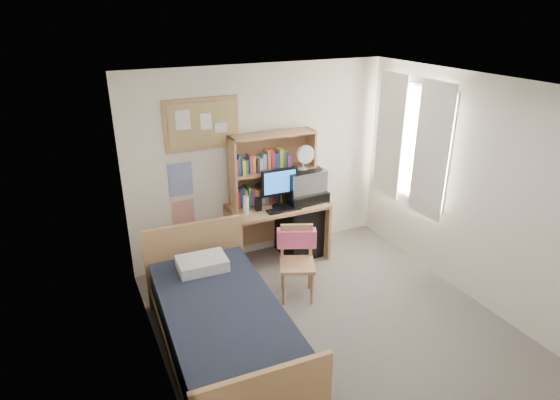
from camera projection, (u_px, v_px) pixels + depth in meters
name	position (u px, v px, depth m)	size (l,w,h in m)	color
floor	(340.00, 335.00, 5.01)	(3.60, 4.20, 0.02)	slate
ceiling	(355.00, 88.00, 4.00)	(3.60, 4.20, 0.02)	white
wall_back	(261.00, 163.00, 6.26)	(3.60, 0.04, 2.60)	white
wall_front	(541.00, 365.00, 2.75)	(3.60, 0.04, 2.60)	white
wall_left	(159.00, 266.00, 3.79)	(0.04, 4.20, 2.60)	white
wall_right	(483.00, 195.00, 5.22)	(0.04, 4.20, 2.60)	white
window_unit	(411.00, 143.00, 6.08)	(0.10, 1.40, 1.70)	white
curtain_left	(431.00, 151.00, 5.74)	(0.04, 0.55, 1.70)	white
curtain_right	(390.00, 136.00, 6.40)	(0.04, 0.55, 1.70)	white
bulletin_board	(202.00, 124.00, 5.70)	(0.94, 0.03, 0.64)	tan
poster_wave	(180.00, 179.00, 5.83)	(0.30, 0.01, 0.42)	#2839A1
poster_japan	(183.00, 214.00, 6.01)	(0.28, 0.01, 0.36)	#D64225
desk	(278.00, 232.00, 6.35)	(1.30, 0.65, 0.81)	tan
desk_chair	(297.00, 264.00, 5.50)	(0.44, 0.44, 0.88)	tan
mini_fridge	(301.00, 221.00, 6.51)	(0.56, 0.56, 0.95)	black
bed	(223.00, 332.00, 4.57)	(1.10, 2.20, 0.61)	black
hutch	(273.00, 168.00, 6.13)	(1.14, 0.29, 0.93)	tan
monitor	(279.00, 188.00, 6.04)	(0.50, 0.04, 0.53)	black
keyboard	(284.00, 210.00, 6.02)	(0.45, 0.14, 0.02)	black
speaker_left	(258.00, 204.00, 5.99)	(0.07, 0.07, 0.18)	black
speaker_right	(300.00, 197.00, 6.22)	(0.07, 0.07, 0.16)	black
water_bottle	(246.00, 205.00, 5.88)	(0.07, 0.07, 0.24)	silver
hoodie	(296.00, 238.00, 5.59)	(0.47, 0.14, 0.23)	#FD608E
microwave	(303.00, 180.00, 6.25)	(0.52, 0.40, 0.30)	silver
desk_fan	(303.00, 158.00, 6.14)	(0.24, 0.24, 0.30)	silver
pillow	(202.00, 264.00, 5.07)	(0.52, 0.37, 0.13)	silver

